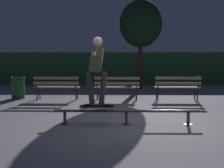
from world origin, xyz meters
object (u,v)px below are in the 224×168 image
at_px(skateboard, 97,107).
at_px(tree_behind_benches, 141,24).
at_px(skateboarder, 97,65).
at_px(trash_can, 18,87).
at_px(park_bench_leftmost, 57,85).
at_px(grind_rail, 126,113).
at_px(park_bench_right_center, 177,85).
at_px(park_bench_left_center, 117,85).

bearing_deg(skateboard, tree_behind_benches, 76.09).
bearing_deg(tree_behind_benches, skateboarder, -103.88).
bearing_deg(trash_can, skateboarder, -49.02).
bearing_deg(park_bench_leftmost, grind_rail, -54.99).
bearing_deg(skateboarder, skateboard, -179.73).
distance_m(grind_rail, skateboard, 0.69).
distance_m(skateboard, park_bench_leftmost, 3.76).
height_order(skateboarder, trash_can, skateboarder).
height_order(skateboarder, tree_behind_benches, tree_behind_benches).
xyz_separation_m(skateboard, trash_can, (-3.23, 3.72, -0.01)).
bearing_deg(park_bench_leftmost, skateboarder, -63.42).
height_order(park_bench_right_center, trash_can, park_bench_right_center).
relative_size(park_bench_right_center, tree_behind_benches, 0.38).
bearing_deg(park_bench_left_center, grind_rail, -86.75).
bearing_deg(skateboarder, park_bench_left_center, 81.84).
distance_m(park_bench_left_center, trash_can, 3.73).
bearing_deg(tree_behind_benches, park_bench_right_center, -72.55).
xyz_separation_m(park_bench_leftmost, tree_behind_benches, (3.31, 3.23, 2.57)).
distance_m(skateboard, park_bench_right_center, 4.28).
bearing_deg(grind_rail, tree_behind_benches, 81.75).
bearing_deg(grind_rail, skateboard, -180.00).
height_order(grind_rail, skateboard, skateboard).
xyz_separation_m(park_bench_left_center, tree_behind_benches, (1.15, 3.23, 2.57)).
bearing_deg(park_bench_left_center, tree_behind_benches, 70.45).
relative_size(park_bench_left_center, park_bench_right_center, 1.00).
relative_size(skateboard, tree_behind_benches, 0.18).
bearing_deg(park_bench_right_center, park_bench_left_center, 180.00).
height_order(park_bench_left_center, park_bench_right_center, same).
distance_m(park_bench_leftmost, tree_behind_benches, 5.29).
bearing_deg(skateboard, skateboarder, 0.27).
relative_size(park_bench_right_center, trash_can, 2.01).
xyz_separation_m(grind_rail, park_bench_right_center, (1.97, 3.36, 0.28)).
distance_m(park_bench_left_center, tree_behind_benches, 4.28).
distance_m(grind_rail, skateboarder, 1.28).
height_order(skateboard, park_bench_right_center, park_bench_right_center).
bearing_deg(tree_behind_benches, skateboard, -103.91).
bearing_deg(park_bench_leftmost, tree_behind_benches, 44.31).
bearing_deg(park_bench_left_center, park_bench_right_center, 0.00).
height_order(skateboarder, park_bench_leftmost, skateboarder).
bearing_deg(skateboarder, trash_can, 130.98).
height_order(grind_rail, park_bench_leftmost, park_bench_leftmost).
distance_m(grind_rail, park_bench_left_center, 3.38).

